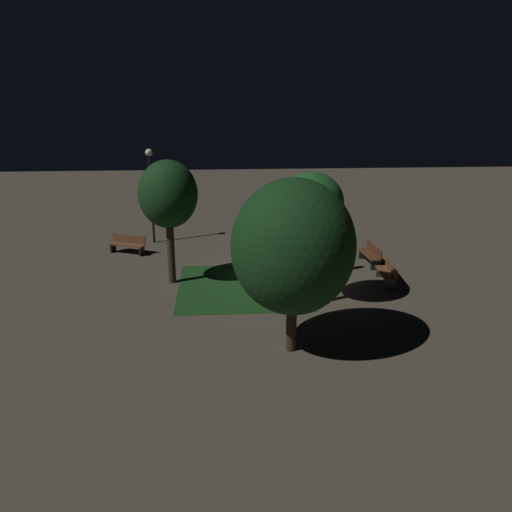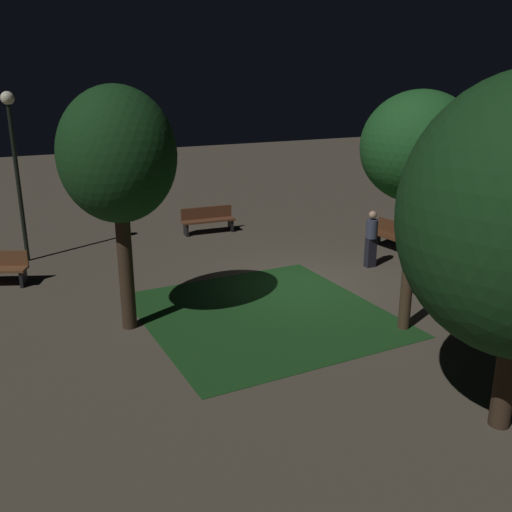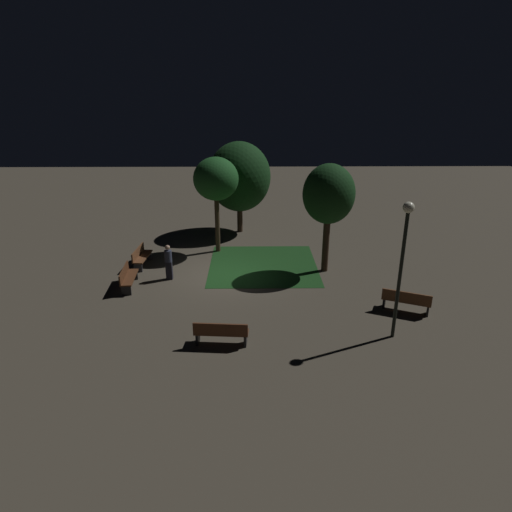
{
  "view_description": "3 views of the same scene",
  "coord_description": "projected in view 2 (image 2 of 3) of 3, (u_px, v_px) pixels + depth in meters",
  "views": [
    {
      "loc": [
        -20.99,
        2.57,
        7.67
      ],
      "look_at": [
        -0.16,
        1.16,
        0.95
      ],
      "focal_mm": 37.18,
      "sensor_mm": 36.0,
      "label": 1
    },
    {
      "loc": [
        -11.55,
        7.27,
        5.09
      ],
      "look_at": [
        0.2,
        1.23,
        0.91
      ],
      "focal_mm": 39.67,
      "sensor_mm": 36.0,
      "label": 2
    },
    {
      "loc": [
        18.44,
        1.15,
        7.97
      ],
      "look_at": [
        0.52,
        1.39,
        1.13
      ],
      "focal_mm": 30.73,
      "sensor_mm": 36.0,
      "label": 3
    }
  ],
  "objects": [
    {
      "name": "ground_plane",
      "position": [
        302.0,
        285.0,
        14.5
      ],
      "size": [
        60.0,
        60.0,
        0.0
      ],
      "primitive_type": "plane",
      "color": "#4C4438"
    },
    {
      "name": "grass_lawn",
      "position": [
        263.0,
        314.0,
        12.72
      ],
      "size": [
        5.34,
        5.14,
        0.01
      ],
      "primitive_type": "cube",
      "color": "#194219",
      "rests_on": "ground"
    },
    {
      "name": "bench_lawn_edge",
      "position": [
        458.0,
        258.0,
        15.09
      ],
      "size": [
        1.83,
        0.59,
        0.88
      ],
      "color": "brown",
      "rests_on": "ground"
    },
    {
      "name": "bench_front_left",
      "position": [
        396.0,
        236.0,
        17.2
      ],
      "size": [
        1.83,
        0.61,
        0.88
      ],
      "color": "#512D19",
      "rests_on": "ground"
    },
    {
      "name": "bench_near_trees",
      "position": [
        208.0,
        219.0,
        19.26
      ],
      "size": [
        0.62,
        1.83,
        0.88
      ],
      "color": "brown",
      "rests_on": "ground"
    },
    {
      "name": "tree_tall_center",
      "position": [
        419.0,
        149.0,
        10.88
      ],
      "size": [
        2.25,
        2.25,
        4.89
      ],
      "color": "#423021",
      "rests_on": "ground"
    },
    {
      "name": "tree_right_canopy",
      "position": [
        118.0,
        157.0,
        10.99
      ],
      "size": [
        2.32,
        2.32,
        4.99
      ],
      "color": "#38281C",
      "rests_on": "ground"
    },
    {
      "name": "lamp_post_near_wall",
      "position": [
        14.0,
        149.0,
        15.49
      ],
      "size": [
        0.36,
        0.36,
        4.75
      ],
      "color": "black",
      "rests_on": "ground"
    },
    {
      "name": "pedestrian",
      "position": [
        371.0,
        238.0,
        15.67
      ],
      "size": [
        0.32,
        0.32,
        1.61
      ],
      "color": "black",
      "rests_on": "ground"
    }
  ]
}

